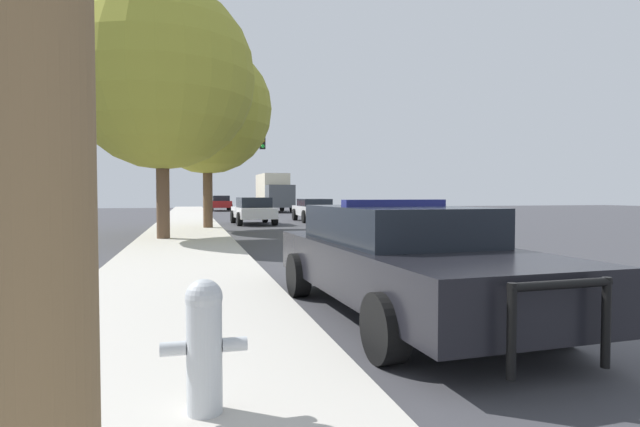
# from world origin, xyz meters

# --- Properties ---
(ground_plane) EXTENTS (110.00, 110.00, 0.00)m
(ground_plane) POSITION_xyz_m (0.00, 0.00, 0.00)
(ground_plane) COLOR #3D3D42
(sidewalk_left) EXTENTS (3.00, 110.00, 0.13)m
(sidewalk_left) POSITION_xyz_m (-5.10, 0.00, 0.07)
(sidewalk_left) COLOR #BCB7AD
(sidewalk_left) RESTS_ON ground_plane
(police_car) EXTENTS (2.30, 5.24, 1.47)m
(police_car) POSITION_xyz_m (-2.34, -0.15, 0.74)
(police_car) COLOR black
(police_car) RESTS_ON ground_plane
(fire_hydrant) EXTENTS (0.54, 0.24, 0.86)m
(fire_hydrant) POSITION_xyz_m (-4.85, -2.74, 0.59)
(fire_hydrant) COLOR #B7BCC1
(fire_hydrant) RESTS_ON sidewalk_left
(traffic_light) EXTENTS (3.07, 0.35, 4.91)m
(traffic_light) POSITION_xyz_m (-2.76, 20.86, 3.57)
(traffic_light) COLOR #424247
(traffic_light) RESTS_ON sidewalk_left
(car_background_distant) EXTENTS (2.07, 4.58, 1.45)m
(car_background_distant) POSITION_xyz_m (-2.15, 42.26, 0.77)
(car_background_distant) COLOR maroon
(car_background_distant) RESTS_ON ground_plane
(car_background_midblock) EXTENTS (2.10, 4.37, 1.39)m
(car_background_midblock) POSITION_xyz_m (-1.76, 19.90, 0.74)
(car_background_midblock) COLOR silver
(car_background_midblock) RESTS_ON ground_plane
(car_background_oncoming) EXTENTS (2.12, 4.72, 1.29)m
(car_background_oncoming) POSITION_xyz_m (2.01, 21.78, 0.71)
(car_background_oncoming) COLOR silver
(car_background_oncoming) RESTS_ON ground_plane
(box_truck) EXTENTS (2.62, 7.12, 3.41)m
(box_truck) POSITION_xyz_m (2.38, 38.52, 1.80)
(box_truck) COLOR #474C51
(box_truck) RESTS_ON ground_plane
(tree_sidewalk_near) EXTENTS (5.91, 5.91, 8.12)m
(tree_sidewalk_near) POSITION_xyz_m (-5.77, 10.76, 5.29)
(tree_sidewalk_near) COLOR brown
(tree_sidewalk_near) RESTS_ON sidewalk_left
(tree_sidewalk_mid) EXTENTS (5.49, 5.49, 7.78)m
(tree_sidewalk_mid) POSITION_xyz_m (-4.19, 15.85, 5.16)
(tree_sidewalk_mid) COLOR brown
(tree_sidewalk_mid) RESTS_ON sidewalk_left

